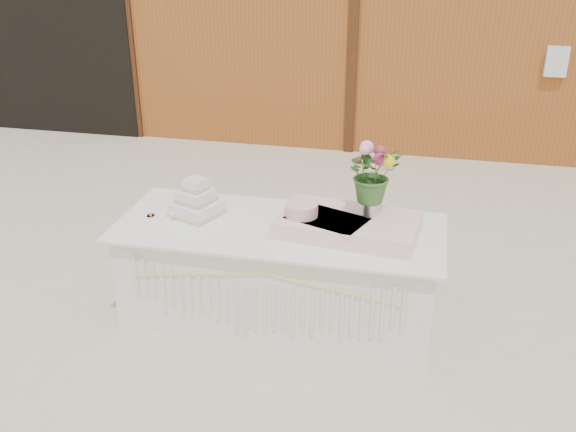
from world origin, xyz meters
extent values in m
plane|color=beige|center=(0.00, 0.00, 0.00)|extent=(80.00, 80.00, 0.00)
cube|color=#944B1F|center=(0.00, 6.00, 1.50)|extent=(12.00, 4.00, 3.00)
cube|color=black|center=(-4.20, 3.98, 1.10)|extent=(2.40, 0.08, 2.20)
cube|color=white|center=(0.00, 0.00, 0.38)|extent=(2.28, 0.88, 0.75)
cube|color=white|center=(0.00, 0.00, 0.76)|extent=(2.40, 1.00, 0.02)
cube|color=silver|center=(-0.66, 0.07, 0.82)|extent=(0.40, 0.40, 0.11)
cube|color=#DEB18C|center=(-0.66, 0.07, 0.79)|extent=(0.42, 0.42, 0.02)
cube|color=silver|center=(-0.66, 0.07, 0.92)|extent=(0.29, 0.29, 0.10)
cube|color=#DEB18C|center=(-0.66, 0.07, 0.90)|extent=(0.30, 0.30, 0.02)
cube|color=silver|center=(-0.66, 0.07, 1.02)|extent=(0.19, 0.19, 0.09)
cube|color=#DEB18C|center=(-0.66, 0.07, 0.99)|extent=(0.20, 0.20, 0.02)
cylinder|color=white|center=(0.17, -0.03, 0.78)|extent=(0.26, 0.26, 0.02)
cylinder|color=white|center=(0.17, -0.03, 0.81)|extent=(0.07, 0.07, 0.05)
cylinder|color=white|center=(0.17, -0.03, 0.84)|extent=(0.30, 0.30, 0.01)
cylinder|color=#E5A5AA|center=(0.17, -0.03, 0.92)|extent=(0.24, 0.24, 0.14)
cube|color=#FFD0CD|center=(0.50, 0.01, 0.83)|extent=(1.04, 0.68, 0.12)
cylinder|color=silver|center=(0.65, 0.08, 0.97)|extent=(0.12, 0.12, 0.16)
imported|color=#356428|center=(0.65, 0.08, 1.26)|extent=(0.50, 0.48, 0.42)
camera|label=1|loc=(0.99, -4.10, 2.81)|focal=40.00mm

